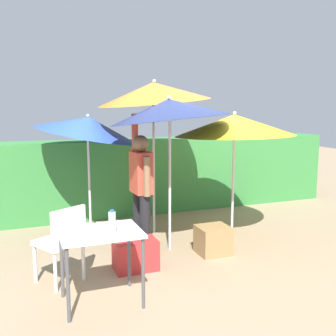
% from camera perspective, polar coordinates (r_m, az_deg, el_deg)
% --- Properties ---
extents(ground_plane, '(24.00, 24.00, 0.00)m').
position_cam_1_polar(ground_plane, '(5.66, 1.10, -11.52)').
color(ground_plane, '#9E8466').
extents(hedge_row, '(8.00, 0.70, 1.37)m').
position_cam_1_polar(hedge_row, '(7.38, -4.92, -1.16)').
color(hedge_row, '#38843D').
rests_on(hedge_row, ground_plane).
extents(umbrella_rainbow, '(1.76, 1.76, 1.91)m').
position_cam_1_polar(umbrella_rainbow, '(5.84, 9.62, 6.14)').
color(umbrella_rainbow, silver).
rests_on(umbrella_rainbow, ground_plane).
extents(umbrella_orange, '(1.73, 1.71, 2.43)m').
position_cam_1_polar(umbrella_orange, '(6.01, -2.07, 10.88)').
color(umbrella_orange, silver).
rests_on(umbrella_orange, ground_plane).
extents(umbrella_yellow, '(1.66, 1.65, 2.20)m').
position_cam_1_polar(umbrella_yellow, '(5.24, 0.20, 8.43)').
color(umbrella_yellow, silver).
rests_on(umbrella_yellow, ground_plane).
extents(umbrella_navy, '(1.62, 1.59, 2.00)m').
position_cam_1_polar(umbrella_navy, '(6.20, -11.57, 5.98)').
color(umbrella_navy, silver).
rests_on(umbrella_navy, ground_plane).
extents(person_vendor, '(0.24, 0.55, 1.88)m').
position_cam_1_polar(person_vendor, '(5.32, -3.94, -2.39)').
color(person_vendor, black).
rests_on(person_vendor, ground_plane).
extents(chair_plastic, '(0.60, 0.60, 0.89)m').
position_cam_1_polar(chair_plastic, '(4.60, -15.11, -9.99)').
color(chair_plastic, silver).
rests_on(chair_plastic, ground_plane).
extents(cooler_box, '(0.52, 0.34, 0.37)m').
position_cam_1_polar(cooler_box, '(4.92, -4.74, -12.44)').
color(cooler_box, red).
rests_on(cooler_box, ground_plane).
extents(crate_cardboard, '(0.42, 0.39, 0.38)m').
position_cam_1_polar(crate_cardboard, '(5.43, 6.59, -10.34)').
color(crate_cardboard, '#9E7A4C').
rests_on(crate_cardboard, ground_plane).
extents(folding_table, '(0.80, 0.60, 0.75)m').
position_cam_1_polar(folding_table, '(4.03, -9.77, -10.28)').
color(folding_table, '#4C4C51').
rests_on(folding_table, ground_plane).
extents(bottle_water, '(0.07, 0.07, 0.24)m').
position_cam_1_polar(bottle_water, '(3.86, -8.11, -7.87)').
color(bottle_water, silver).
rests_on(bottle_water, folding_table).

